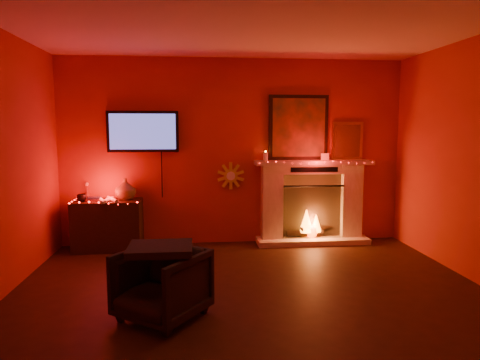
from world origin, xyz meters
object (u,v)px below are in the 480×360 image
object	(u,v)px
sunburst_clock	(231,176)
armchair	(162,284)
console_table	(109,222)
fireplace	(311,194)
tv	(143,132)

from	to	relation	value
sunburst_clock	armchair	world-z (taller)	sunburst_clock
console_table	armchair	size ratio (longest dim) A/B	1.45
fireplace	armchair	distance (m)	3.17
sunburst_clock	console_table	bearing A→B (deg)	-172.84
fireplace	sunburst_clock	bearing A→B (deg)	175.63
tv	fireplace	bearing A→B (deg)	-1.50
console_table	fireplace	bearing A→B (deg)	2.47
fireplace	sunburst_clock	size ratio (longest dim) A/B	5.45
tv	sunburst_clock	size ratio (longest dim) A/B	3.10
tv	sunburst_clock	bearing A→B (deg)	1.24
armchair	console_table	bearing A→B (deg)	148.39
tv	armchair	distance (m)	2.85
fireplace	console_table	xyz separation A→B (m)	(-2.92, -0.13, -0.33)
fireplace	console_table	size ratio (longest dim) A/B	2.18
console_table	tv	bearing A→B (deg)	21.65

